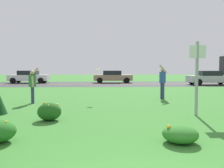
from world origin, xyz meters
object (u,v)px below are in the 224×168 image
car_tan_center_right (113,77)px  car_silver_rightmost (210,78)px  person_catcher_blue_shirt (162,80)px  person_thrower_green_shirt (33,84)px  car_white_center_left (29,77)px  sign_post_near_path (197,71)px  frisbee_lime (98,70)px

car_tan_center_right → car_silver_rightmost: 10.66m
person_catcher_blue_shirt → person_thrower_green_shirt: bearing=-167.1°
person_catcher_blue_shirt → car_white_center_left: size_ratio=0.42×
sign_post_near_path → person_catcher_blue_shirt: sign_post_near_path is taller
person_thrower_green_shirt → car_tan_center_right: (4.51, 16.99, -0.18)m
person_catcher_blue_shirt → car_silver_rightmost: (7.82, 11.38, -0.27)m
sign_post_near_path → person_catcher_blue_shirt: bearing=89.7°
person_catcher_blue_shirt → car_tan_center_right: size_ratio=0.42×
sign_post_near_path → car_white_center_left: sign_post_near_path is taller
person_thrower_green_shirt → car_white_center_left: size_ratio=0.38×
person_thrower_green_shirt → frisbee_lime: bearing=7.7°
person_thrower_green_shirt → sign_post_near_path: bearing=-26.8°
sign_post_near_path → frisbee_lime: sign_post_near_path is taller
car_tan_center_right → car_silver_rightmost: bearing=-22.7°
sign_post_near_path → person_thrower_green_shirt: sign_post_near_path is taller
frisbee_lime → person_thrower_green_shirt: bearing=-172.3°
sign_post_near_path → person_catcher_blue_shirt: 4.80m
sign_post_near_path → car_tan_center_right: bearing=95.6°
person_catcher_blue_shirt → car_white_center_left: bearing=127.2°
sign_post_near_path → frisbee_lime: bearing=133.1°
person_thrower_green_shirt → car_white_center_left: person_thrower_green_shirt is taller
sign_post_near_path → person_thrower_green_shirt: bearing=153.2°
frisbee_lime → car_tan_center_right: size_ratio=0.05×
person_thrower_green_shirt → person_catcher_blue_shirt: person_catcher_blue_shirt is taller
person_catcher_blue_shirt → sign_post_near_path: bearing=-90.3°
car_silver_rightmost → car_white_center_left: bearing=168.1°
person_catcher_blue_shirt → frisbee_lime: person_catcher_blue_shirt is taller
sign_post_near_path → person_catcher_blue_shirt: (0.02, 4.77, -0.53)m
sign_post_near_path → car_tan_center_right: 20.38m
sign_post_near_path → car_tan_center_right: size_ratio=0.56×
sign_post_near_path → car_tan_center_right: sign_post_near_path is taller
person_thrower_green_shirt → person_catcher_blue_shirt: bearing=12.9°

